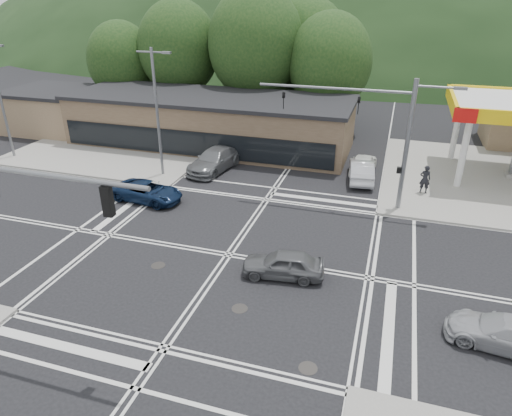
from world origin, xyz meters
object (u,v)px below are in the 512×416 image
(car_queue_a, at_px, (361,170))
(pedestrian, at_px, (425,179))
(car_queue_b, at_px, (363,163))
(car_northbound, at_px, (215,160))
(car_blue_west, at_px, (148,191))
(car_grey_center, at_px, (283,264))
(car_silver_east, at_px, (507,333))

(car_queue_a, distance_m, pedestrian, 4.46)
(car_queue_b, relative_size, car_northbound, 0.76)
(car_blue_west, distance_m, car_queue_a, 14.97)
(pedestrian, bearing_deg, car_grey_center, 55.33)
(car_queue_b, bearing_deg, car_silver_east, 114.66)
(car_queue_b, bearing_deg, car_blue_west, 38.34)
(car_blue_west, bearing_deg, car_northbound, -11.41)
(car_silver_east, xyz_separation_m, pedestrian, (-2.73, 14.23, 0.47))
(car_queue_a, distance_m, car_queue_b, 1.54)
(car_grey_center, bearing_deg, car_northbound, -153.10)
(car_grey_center, bearing_deg, car_blue_west, -126.48)
(car_northbound, bearing_deg, car_blue_west, -97.78)
(car_blue_west, height_order, car_queue_a, car_queue_a)
(car_grey_center, xyz_separation_m, car_northbound, (-8.44, 12.25, 0.14))
(car_grey_center, height_order, car_northbound, car_northbound)
(car_grey_center, height_order, pedestrian, pedestrian)
(car_grey_center, distance_m, car_northbound, 14.87)
(car_silver_east, bearing_deg, pedestrian, -160.99)
(car_blue_west, height_order, car_northbound, car_northbound)
(car_grey_center, xyz_separation_m, car_silver_east, (9.31, -2.12, -0.02))
(car_blue_west, relative_size, car_silver_east, 1.05)
(car_blue_west, xyz_separation_m, car_grey_center, (10.49, -5.77, 0.02))
(car_silver_east, xyz_separation_m, car_queue_a, (-6.97, 15.60, 0.12))
(car_northbound, bearing_deg, car_grey_center, -45.65)
(car_grey_center, relative_size, car_silver_east, 0.88)
(car_grey_center, xyz_separation_m, car_queue_b, (2.34, 15.02, 0.06))
(car_queue_a, distance_m, car_northbound, 10.85)
(car_northbound, relative_size, pedestrian, 2.89)
(car_queue_a, xyz_separation_m, pedestrian, (4.23, -1.37, 0.34))
(car_grey_center, xyz_separation_m, pedestrian, (6.57, 12.11, 0.44))
(car_grey_center, bearing_deg, car_silver_east, 69.51)
(pedestrian, bearing_deg, car_northbound, -6.71)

